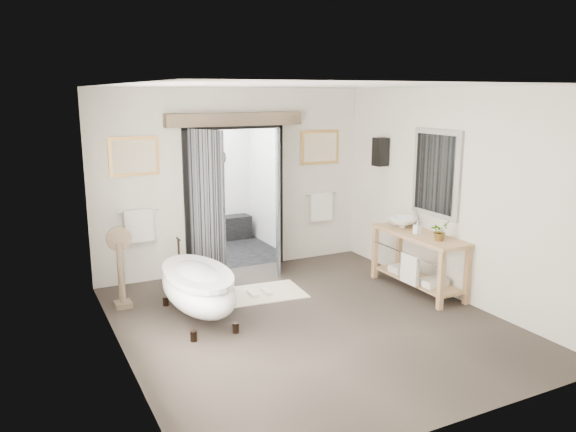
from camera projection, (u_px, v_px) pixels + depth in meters
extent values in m
plane|color=#423931|center=(309.00, 322.00, 7.05)|extent=(5.00, 5.00, 0.00)
cube|color=beige|center=(460.00, 265.00, 4.56)|extent=(4.50, 0.02, 2.90)
cube|color=beige|center=(119.00, 229.00, 5.75)|extent=(0.02, 5.00, 2.90)
cube|color=beige|center=(453.00, 194.00, 7.72)|extent=(0.02, 5.00, 2.90)
cube|color=beige|center=(137.00, 188.00, 8.24)|extent=(1.45, 0.02, 2.90)
cube|color=beige|center=(318.00, 175.00, 9.59)|extent=(1.45, 0.02, 2.90)
cube|color=beige|center=(233.00, 107.00, 8.67)|extent=(1.60, 0.02, 0.60)
cube|color=silver|center=(312.00, 86.00, 6.42)|extent=(4.50, 5.00, 0.02)
cube|color=white|center=(137.00, 253.00, 5.27)|extent=(0.02, 2.20, 2.70)
cube|color=gray|center=(436.00, 173.00, 7.95)|extent=(0.05, 0.95, 1.25)
cube|color=silver|center=(435.00, 174.00, 7.94)|extent=(0.01, 0.80, 1.10)
cube|color=black|center=(380.00, 152.00, 8.93)|extent=(0.20, 0.20, 0.45)
sphere|color=#FFCC8C|center=(380.00, 152.00, 8.93)|extent=(0.10, 0.10, 0.10)
cube|color=black|center=(216.00, 253.00, 10.10)|extent=(2.20, 2.00, 0.01)
cube|color=silver|center=(212.00, 112.00, 9.56)|extent=(2.20, 2.00, 0.02)
cube|color=white|center=(196.00, 177.00, 10.70)|extent=(2.20, 0.02, 2.50)
cube|color=white|center=(151.00, 189.00, 9.35)|extent=(0.02, 2.00, 2.50)
cube|color=white|center=(270.00, 180.00, 10.31)|extent=(0.02, 2.00, 2.50)
cube|color=black|center=(201.00, 231.00, 10.77)|extent=(2.00, 0.35, 0.45)
cylinder|color=silver|center=(175.00, 160.00, 10.42)|extent=(0.40, 0.03, 0.40)
cylinder|color=silver|center=(216.00, 158.00, 10.78)|extent=(0.40, 0.03, 0.40)
cube|color=black|center=(186.00, 204.00, 8.63)|extent=(0.07, 0.10, 2.30)
cube|color=black|center=(280.00, 195.00, 9.33)|extent=(0.07, 0.10, 2.30)
cube|color=black|center=(233.00, 127.00, 8.73)|extent=(1.67, 0.10, 0.07)
cube|color=black|center=(206.00, 207.00, 8.41)|extent=(0.35, 0.75, 2.30)
cube|color=black|center=(278.00, 200.00, 8.94)|extent=(0.35, 0.75, 2.30)
cube|color=brown|center=(235.00, 119.00, 8.62)|extent=(2.20, 0.20, 0.20)
cube|color=tan|center=(134.00, 156.00, 8.11)|extent=(0.72, 0.03, 0.57)
cube|color=beige|center=(134.00, 156.00, 8.10)|extent=(0.62, 0.01, 0.47)
cube|color=tan|center=(320.00, 147.00, 9.48)|extent=(0.72, 0.03, 0.57)
cube|color=beige|center=(320.00, 147.00, 9.47)|extent=(0.62, 0.01, 0.47)
cylinder|color=silver|center=(138.00, 211.00, 8.25)|extent=(0.60, 0.02, 0.02)
cube|color=white|center=(139.00, 226.00, 8.28)|extent=(0.42, 0.08, 0.48)
cylinder|color=silver|center=(320.00, 194.00, 9.62)|extent=(0.60, 0.02, 0.02)
cube|color=white|center=(321.00, 207.00, 9.65)|extent=(0.42, 0.08, 0.48)
cylinder|color=black|center=(194.00, 336.00, 6.50)|extent=(0.08, 0.08, 0.13)
cylinder|color=black|center=(236.00, 328.00, 6.73)|extent=(0.08, 0.08, 0.13)
cylinder|color=black|center=(166.00, 301.00, 7.59)|extent=(0.08, 0.08, 0.13)
cylinder|color=black|center=(203.00, 295.00, 7.82)|extent=(0.08, 0.08, 0.13)
ellipsoid|color=white|center=(198.00, 288.00, 7.09)|extent=(0.79, 1.77, 0.56)
cylinder|color=black|center=(179.00, 246.00, 7.72)|extent=(0.03, 0.03, 0.23)
cube|color=tan|center=(441.00, 279.00, 7.37)|extent=(0.07, 0.07, 0.85)
cube|color=tan|center=(467.00, 274.00, 7.57)|extent=(0.07, 0.07, 0.85)
cube|color=tan|center=(375.00, 251.00, 8.66)|extent=(0.07, 0.07, 0.85)
cube|color=tan|center=(399.00, 248.00, 8.86)|extent=(0.07, 0.07, 0.85)
cube|color=tan|center=(419.00, 235.00, 8.03)|extent=(0.55, 1.60, 0.05)
cube|color=tan|center=(417.00, 279.00, 8.17)|extent=(0.45, 1.50, 0.03)
cylinder|color=silver|center=(404.00, 253.00, 7.96)|extent=(0.02, 1.40, 0.02)
cube|color=white|center=(410.00, 269.00, 7.87)|extent=(0.06, 0.34, 0.42)
cube|color=white|center=(434.00, 282.00, 7.85)|extent=(0.35, 0.25, 0.10)
cube|color=white|center=(402.00, 269.00, 8.46)|extent=(0.35, 0.25, 0.10)
cube|color=brown|center=(123.00, 304.00, 7.53)|extent=(0.21, 0.21, 0.08)
cylinder|color=brown|center=(121.00, 273.00, 7.43)|extent=(0.09, 0.09, 0.82)
cylinder|color=silver|center=(118.00, 239.00, 7.35)|extent=(0.29, 0.02, 0.29)
cylinder|color=brown|center=(119.00, 239.00, 7.34)|extent=(0.33, 0.01, 0.33)
cube|color=beige|center=(261.00, 293.00, 8.04)|extent=(1.27, 0.91, 0.01)
cube|color=white|center=(253.00, 294.00, 7.93)|extent=(0.10, 0.24, 0.05)
cube|color=white|center=(267.00, 291.00, 8.03)|extent=(0.10, 0.24, 0.05)
imported|color=white|center=(402.00, 222.00, 8.36)|extent=(0.59, 0.59, 0.16)
imported|color=gray|center=(440.00, 231.00, 7.61)|extent=(0.30, 0.28, 0.27)
imported|color=gray|center=(417.00, 227.00, 7.98)|extent=(0.09, 0.10, 0.19)
imported|color=gray|center=(394.00, 220.00, 8.51)|extent=(0.16, 0.16, 0.17)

